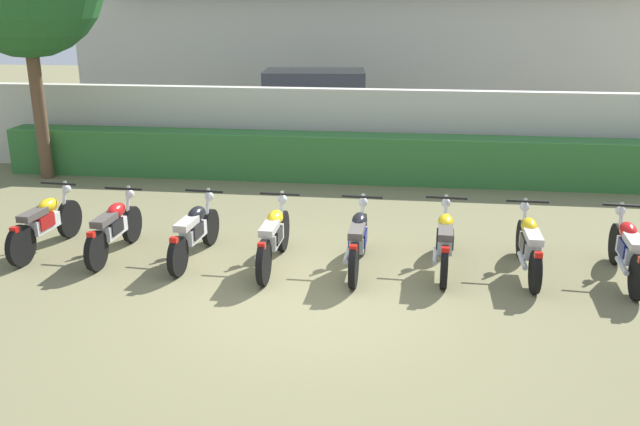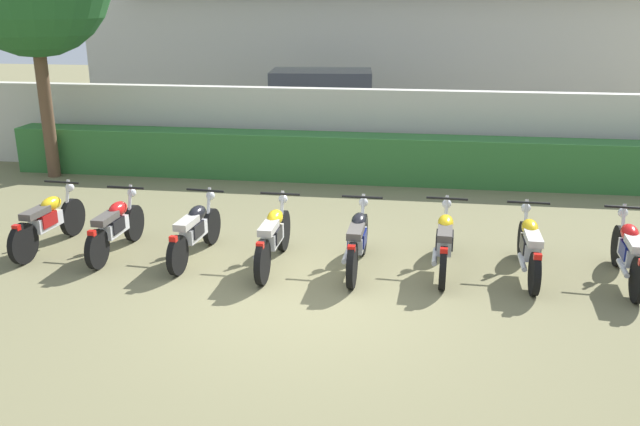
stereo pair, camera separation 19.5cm
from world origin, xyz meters
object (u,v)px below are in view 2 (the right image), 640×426
object	(u,v)px
parked_car	(327,106)
motorcycle_in_row_4	(358,240)
motorcycle_in_row_3	(273,236)
motorcycle_in_row_5	(444,241)
motorcycle_in_row_7	(629,252)
motorcycle_in_row_0	(48,221)
motorcycle_in_row_1	(115,226)
motorcycle_in_row_2	(195,230)
motorcycle_in_row_6	(529,246)

from	to	relation	value
parked_car	motorcycle_in_row_4	world-z (taller)	parked_car
parked_car	motorcycle_in_row_4	xyz separation A→B (m)	(1.71, -9.20, -0.48)
motorcycle_in_row_3	motorcycle_in_row_4	xyz separation A→B (m)	(1.22, 0.04, -0.00)
motorcycle_in_row_5	motorcycle_in_row_7	bearing A→B (deg)	-88.94
parked_car	motorcycle_in_row_3	distance (m)	9.27
motorcycle_in_row_0	motorcycle_in_row_7	bearing A→B (deg)	-86.07
parked_car	motorcycle_in_row_3	xyz separation A→B (m)	(0.49, -9.24, -0.48)
motorcycle_in_row_1	motorcycle_in_row_5	distance (m)	4.91
motorcycle_in_row_2	motorcycle_in_row_3	world-z (taller)	motorcycle_in_row_3
motorcycle_in_row_3	motorcycle_in_row_5	world-z (taller)	motorcycle_in_row_3
motorcycle_in_row_4	motorcycle_in_row_1	bearing A→B (deg)	90.22
motorcycle_in_row_1	motorcycle_in_row_2	world-z (taller)	motorcycle_in_row_1
motorcycle_in_row_5	motorcycle_in_row_6	bearing A→B (deg)	-87.69
parked_car	motorcycle_in_row_6	bearing A→B (deg)	-71.07
parked_car	motorcycle_in_row_7	distance (m)	10.62
parked_car	motorcycle_in_row_4	bearing A→B (deg)	-84.87
motorcycle_in_row_3	motorcycle_in_row_7	world-z (taller)	motorcycle_in_row_3
motorcycle_in_row_0	motorcycle_in_row_1	distance (m)	1.13
motorcycle_in_row_1	motorcycle_in_row_4	xyz separation A→B (m)	(3.69, -0.09, 0.01)
motorcycle_in_row_4	motorcycle_in_row_0	bearing A→B (deg)	89.80
motorcycle_in_row_3	motorcycle_in_row_5	bearing A→B (deg)	-84.60
motorcycle_in_row_0	motorcycle_in_row_2	distance (m)	2.38
motorcycle_in_row_2	motorcycle_in_row_7	bearing A→B (deg)	-85.86
motorcycle_in_row_3	motorcycle_in_row_6	distance (m)	3.62
motorcycle_in_row_1	motorcycle_in_row_5	world-z (taller)	motorcycle_in_row_5
motorcycle_in_row_0	parked_car	bearing A→B (deg)	-14.51
motorcycle_in_row_2	motorcycle_in_row_6	world-z (taller)	same
motorcycle_in_row_0	motorcycle_in_row_3	world-z (taller)	motorcycle_in_row_3
motorcycle_in_row_4	motorcycle_in_row_6	distance (m)	2.39
motorcycle_in_row_1	motorcycle_in_row_3	bearing A→B (deg)	-91.01
motorcycle_in_row_0	motorcycle_in_row_7	size ratio (longest dim) A/B	1.01
motorcycle_in_row_7	motorcycle_in_row_1	bearing A→B (deg)	94.24
parked_car	motorcycle_in_row_5	distance (m)	9.53
motorcycle_in_row_3	motorcycle_in_row_5	distance (m)	2.45
motorcycle_in_row_0	motorcycle_in_row_3	bearing A→B (deg)	-88.50
motorcycle_in_row_2	motorcycle_in_row_6	size ratio (longest dim) A/B	0.99
motorcycle_in_row_3	motorcycle_in_row_7	distance (m)	4.91
motorcycle_in_row_1	motorcycle_in_row_2	distance (m)	1.25
motorcycle_in_row_4	motorcycle_in_row_2	bearing A→B (deg)	89.55
motorcycle_in_row_2	motorcycle_in_row_3	bearing A→B (deg)	-91.50
motorcycle_in_row_2	motorcycle_in_row_5	size ratio (longest dim) A/B	0.98
motorcycle_in_row_1	motorcycle_in_row_7	distance (m)	7.38
parked_car	motorcycle_in_row_0	world-z (taller)	parked_car
motorcycle_in_row_6	motorcycle_in_row_1	bearing A→B (deg)	91.80
motorcycle_in_row_1	motorcycle_in_row_0	bearing A→B (deg)	88.73
motorcycle_in_row_2	motorcycle_in_row_0	bearing A→B (deg)	92.77
motorcycle_in_row_0	motorcycle_in_row_4	bearing A→B (deg)	-87.31
parked_car	motorcycle_in_row_4	distance (m)	9.37
motorcycle_in_row_4	motorcycle_in_row_7	xyz separation A→B (m)	(3.69, 0.07, -0.01)
motorcycle_in_row_4	parked_car	bearing A→B (deg)	12.11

